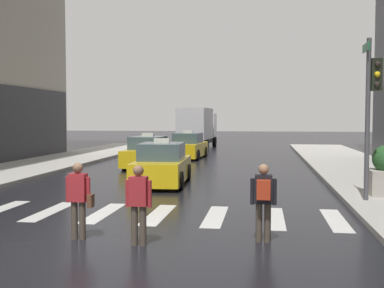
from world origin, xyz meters
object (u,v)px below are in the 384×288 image
(traffic_light_pole, at_px, (372,96))
(taxi_second, at_px, (148,153))
(taxi_third, at_px, (188,147))
(pedestrian_with_handbag, at_px, (79,196))
(pedestrian_plain_coat, at_px, (139,200))
(box_truck, at_px, (197,127))
(taxi_lead, at_px, (162,166))
(pedestrian_with_backpack, at_px, (263,197))

(traffic_light_pole, height_order, taxi_second, traffic_light_pole)
(taxi_third, xyz_separation_m, pedestrian_with_handbag, (0.82, -20.42, 0.21))
(taxi_second, bearing_deg, pedestrian_plain_coat, -77.09)
(pedestrian_with_handbag, bearing_deg, taxi_third, 92.30)
(box_truck, xyz_separation_m, pedestrian_with_handbag, (1.47, -29.55, -0.92))
(taxi_second, relative_size, pedestrian_with_handbag, 2.78)
(taxi_lead, bearing_deg, pedestrian_with_handbag, -90.05)
(taxi_third, distance_m, pedestrian_with_backpack, 20.68)
(taxi_lead, xyz_separation_m, pedestrian_plain_coat, (1.39, -8.87, 0.21))
(taxi_second, distance_m, pedestrian_with_handbag, 14.81)
(taxi_lead, bearing_deg, pedestrian_plain_coat, -81.08)
(taxi_lead, distance_m, taxi_third, 11.88)
(pedestrian_with_backpack, bearing_deg, box_truck, 100.44)
(pedestrian_with_backpack, distance_m, pedestrian_with_handbag, 3.93)
(taxi_third, xyz_separation_m, box_truck, (-0.65, 9.13, 1.13))
(taxi_lead, xyz_separation_m, box_truck, (-1.48, 20.99, 1.13))
(traffic_light_pole, height_order, taxi_third, traffic_light_pole)
(traffic_light_pole, relative_size, pedestrian_plain_coat, 2.91)
(taxi_second, xyz_separation_m, pedestrian_with_backpack, (5.95, -14.37, 0.25))
(pedestrian_with_handbag, bearing_deg, taxi_lead, 89.95)
(taxi_third, bearing_deg, taxi_lead, -86.00)
(taxi_lead, distance_m, taxi_second, 6.44)
(taxi_third, bearing_deg, pedestrian_plain_coat, -83.88)
(traffic_light_pole, relative_size, taxi_third, 1.04)
(box_truck, distance_m, pedestrian_with_handbag, 29.60)
(pedestrian_plain_coat, bearing_deg, pedestrian_with_backpack, 13.46)
(pedestrian_with_handbag, bearing_deg, box_truck, 92.85)
(box_truck, bearing_deg, pedestrian_with_backpack, -79.56)
(taxi_lead, bearing_deg, taxi_third, 94.00)
(traffic_light_pole, xyz_separation_m, taxi_third, (-7.89, 15.33, -2.53))
(box_truck, height_order, pedestrian_with_backpack, box_truck)
(taxi_second, relative_size, pedestrian_with_backpack, 2.78)
(pedestrian_with_backpack, height_order, pedestrian_with_handbag, same)
(pedestrian_with_handbag, bearing_deg, pedestrian_with_backpack, 4.33)
(traffic_light_pole, relative_size, taxi_lead, 1.04)
(traffic_light_pole, height_order, pedestrian_with_backpack, traffic_light_pole)
(taxi_second, distance_m, pedestrian_plain_coat, 15.36)
(traffic_light_pole, xyz_separation_m, taxi_second, (-9.10, 9.58, -2.53))
(box_truck, xyz_separation_m, pedestrian_with_backpack, (5.39, -29.25, -0.88))
(traffic_light_pole, relative_size, box_truck, 0.63)
(traffic_light_pole, bearing_deg, pedestrian_plain_coat, -136.39)
(taxi_third, distance_m, box_truck, 9.22)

